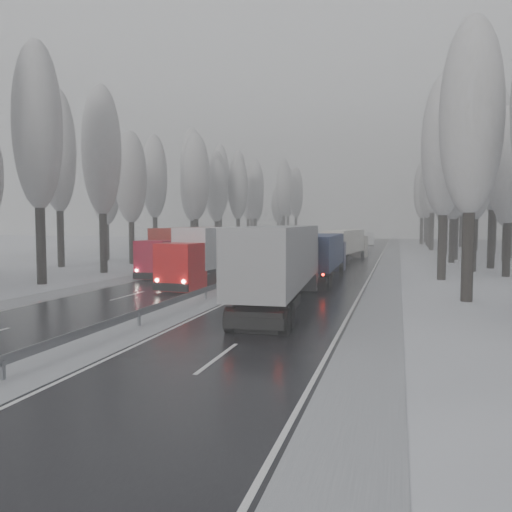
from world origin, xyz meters
The scene contains 59 objects.
ground centered at (0.00, 0.00, 0.00)m, with size 260.00×260.00×0.00m, color silver.
carriageway_right centered at (5.25, 30.00, 0.01)m, with size 7.50×200.00×0.03m, color black.
carriageway_left centered at (-5.25, 30.00, 0.01)m, with size 7.50×200.00×0.03m, color black.
median_slush centered at (0.00, 30.00, 0.02)m, with size 3.00×200.00×0.04m, color #A2A4AA.
shoulder_right centered at (10.20, 30.00, 0.02)m, with size 2.40×200.00×0.04m, color #A2A4AA.
shoulder_left centered at (-10.20, 30.00, 0.02)m, with size 2.40×200.00×0.04m, color #A2A4AA.
median_guardrail centered at (0.00, 29.99, 0.60)m, with size 0.12×200.00×0.76m.
tree_16 centered at (15.04, 15.67, 10.67)m, with size 3.60×3.60×16.53m.
tree_18 centered at (14.51, 27.03, 10.70)m, with size 3.60×3.60×16.58m.
tree_19 centered at (20.02, 31.03, 9.42)m, with size 3.60×3.60×14.57m.
tree_20 centered at (17.90, 35.17, 10.14)m, with size 3.60×3.60×15.71m.
tree_21 centered at (20.12, 39.17, 12.00)m, with size 3.60×3.60×18.62m.
tree_22 centered at (17.02, 45.60, 10.24)m, with size 3.60×3.60×15.86m.
tree_23 centered at (23.31, 49.60, 8.77)m, with size 3.60×3.60×13.55m.
tree_24 centered at (17.90, 51.02, 13.19)m, with size 3.60×3.60×20.49m.
tree_25 centered at (24.81, 55.02, 12.52)m, with size 3.60×3.60×19.44m.
tree_26 centered at (17.56, 61.27, 12.10)m, with size 3.60×3.60×18.78m.
tree_27 centered at (24.72, 65.27, 11.36)m, with size 3.60×3.60×17.62m.
tree_28 centered at (16.34, 71.95, 12.64)m, with size 3.60×3.60×19.62m.
tree_29 centered at (23.71, 75.95, 11.67)m, with size 3.60×3.60×18.11m.
tree_30 centered at (16.56, 81.70, 11.52)m, with size 3.60×3.60×17.86m.
tree_31 centered at (22.48, 85.70, 11.97)m, with size 3.60×3.60×18.58m.
tree_32 centered at (16.63, 89.21, 11.18)m, with size 3.60×3.60×17.33m.
tree_33 centered at (19.77, 93.21, 9.26)m, with size 3.60×3.60×14.33m.
tree_34 centered at (15.73, 96.32, 11.37)m, with size 3.60×3.60×17.63m.
tree_35 centered at (24.94, 100.32, 11.77)m, with size 3.60×3.60×18.25m.
tree_36 centered at (17.04, 106.16, 13.02)m, with size 3.60×3.60×20.23m.
tree_37 centered at (24.02, 110.16, 10.56)m, with size 3.60×3.60×16.37m.
tree_38 centered at (18.73, 116.73, 11.59)m, with size 3.60×3.60×17.97m.
tree_39 centered at (21.55, 120.73, 10.45)m, with size 3.60×3.60×16.19m.
tree_56 centered at (-14.71, 15.70, 11.68)m, with size 3.60×3.60×18.12m.
tree_58 centered at (-15.13, 24.57, 11.10)m, with size 3.60×3.60×17.21m.
tree_59 centered at (-22.80, 28.57, 11.87)m, with size 3.60×3.60×18.41m.
tree_60 centered at (-17.75, 34.20, 9.59)m, with size 3.60×3.60×14.84m.
tree_61 centered at (-23.52, 38.20, 9.02)m, with size 3.60×3.60×13.95m.
tree_62 centered at (-13.94, 43.73, 10.36)m, with size 3.60×3.60×16.04m.
tree_63 centered at (-21.85, 47.73, 10.89)m, with size 3.60×3.60×16.88m.
tree_64 centered at (-18.26, 52.71, 9.96)m, with size 3.60×3.60×15.42m.
tree_65 centered at (-20.05, 56.71, 12.55)m, with size 3.60×3.60×19.48m.
tree_66 centered at (-18.16, 62.35, 9.84)m, with size 3.60×3.60×15.23m.
tree_67 centered at (-19.54, 66.35, 11.03)m, with size 3.60×3.60×17.09m.
tree_68 centered at (-16.58, 69.11, 10.75)m, with size 3.60×3.60×16.65m.
tree_69 centered at (-21.42, 73.11, 12.46)m, with size 3.60×3.60×19.35m.
tree_70 centered at (-16.33, 79.19, 11.03)m, with size 3.60×3.60×17.09m.
tree_71 centered at (-21.09, 83.19, 12.63)m, with size 3.60×3.60×19.61m.
tree_72 centered at (-18.93, 88.54, 9.76)m, with size 3.60×3.60×15.11m.
tree_73 centered at (-21.82, 92.54, 11.11)m, with size 3.60×3.60×17.22m.
tree_74 centered at (-15.07, 99.33, 12.67)m, with size 3.60×3.60×19.68m.
tree_75 centered at (-24.20, 103.33, 11.99)m, with size 3.60×3.60×18.60m.
tree_76 centered at (-14.05, 108.72, 11.95)m, with size 3.60×3.60×18.55m.
tree_77 centered at (-19.66, 112.72, 9.26)m, with size 3.60×3.60×14.32m.
tree_78 centered at (-17.56, 115.31, 12.59)m, with size 3.60×3.60×19.55m.
tree_79 centered at (-20.33, 119.31, 11.01)m, with size 3.60×3.60×17.07m.
truck_grey_tarp centered at (5.05, 10.85, 2.60)m, with size 3.91×17.47×4.45m.
truck_blue_box centered at (5.35, 24.54, 2.14)m, with size 2.58×14.33×3.66m.
truck_cream_box centered at (5.23, 43.61, 2.20)m, with size 3.89×14.81×3.77m.
box_truck_distant centered at (5.14, 88.85, 1.35)m, with size 2.65×7.25×2.66m.
truck_red_white centered at (-2.29, 21.45, 2.49)m, with size 4.06×16.74×4.26m.
truck_red_red centered at (-7.93, 27.35, 2.42)m, with size 2.86×16.25×4.15m.
Camera 1 is at (11.14, -15.78, 4.66)m, focal length 35.00 mm.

